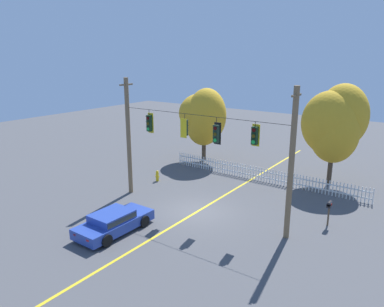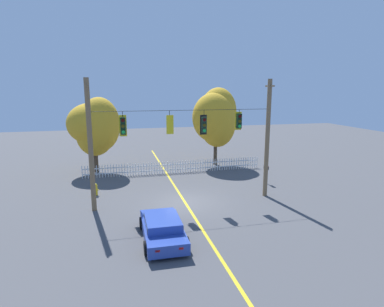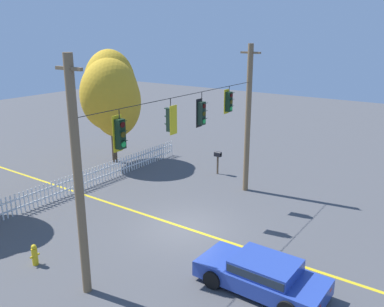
% 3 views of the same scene
% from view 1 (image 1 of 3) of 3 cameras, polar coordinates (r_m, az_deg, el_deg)
% --- Properties ---
extents(ground, '(80.00, 80.00, 0.00)m').
position_cam_1_polar(ground, '(22.35, 0.88, -9.03)').
color(ground, '#4C4C4F').
extents(lane_centerline_stripe, '(0.16, 36.00, 0.01)m').
position_cam_1_polar(lane_centerline_stripe, '(22.35, 0.88, -9.02)').
color(lane_centerline_stripe, gold).
rests_on(lane_centerline_stripe, ground).
extents(signal_support_span, '(11.44, 1.10, 7.77)m').
position_cam_1_polar(signal_support_span, '(21.05, 0.92, 0.84)').
color(signal_support_span, brown).
rests_on(signal_support_span, ground).
extents(traffic_signal_eastbound_side, '(0.43, 0.38, 1.48)m').
position_cam_1_polar(traffic_signal_eastbound_side, '(23.07, -6.65, 4.73)').
color(traffic_signal_eastbound_side, black).
extents(traffic_signal_northbound_primary, '(0.43, 0.38, 1.40)m').
position_cam_1_polar(traffic_signal_northbound_primary, '(21.33, -1.15, 4.04)').
color(traffic_signal_northbound_primary, black).
extents(traffic_signal_westbound_side, '(0.43, 0.38, 1.54)m').
position_cam_1_polar(traffic_signal_westbound_side, '(20.18, 3.83, 3.11)').
color(traffic_signal_westbound_side, black).
extents(traffic_signal_northbound_secondary, '(0.43, 0.38, 1.32)m').
position_cam_1_polar(traffic_signal_northbound_secondary, '(19.06, 9.77, 2.78)').
color(traffic_signal_northbound_secondary, black).
extents(white_picket_fence, '(15.35, 0.06, 1.05)m').
position_cam_1_polar(white_picket_fence, '(27.81, 10.79, -3.21)').
color(white_picket_fence, white).
rests_on(white_picket_fence, ground).
extents(autumn_maple_near_fence, '(4.44, 3.73, 6.48)m').
position_cam_1_polar(autumn_maple_near_fence, '(31.75, 1.86, 5.73)').
color(autumn_maple_near_fence, '#473828').
rests_on(autumn_maple_near_fence, ground).
extents(autumn_maple_mid, '(4.39, 3.84, 7.28)m').
position_cam_1_polar(autumn_maple_mid, '(27.50, 21.44, 4.41)').
color(autumn_maple_mid, '#473828').
rests_on(autumn_maple_mid, ground).
extents(parked_car, '(2.04, 4.36, 1.15)m').
position_cam_1_polar(parked_car, '(20.15, -12.13, -10.30)').
color(parked_car, '#28429E').
rests_on(parked_car, ground).
extents(fire_hydrant, '(0.38, 0.22, 0.83)m').
position_cam_1_polar(fire_hydrant, '(27.50, -5.44, -3.49)').
color(fire_hydrant, gold).
rests_on(fire_hydrant, ground).
extents(roadside_mailbox, '(0.25, 0.44, 1.42)m').
position_cam_1_polar(roadside_mailbox, '(21.53, 20.65, -7.68)').
color(roadside_mailbox, brown).
rests_on(roadside_mailbox, ground).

